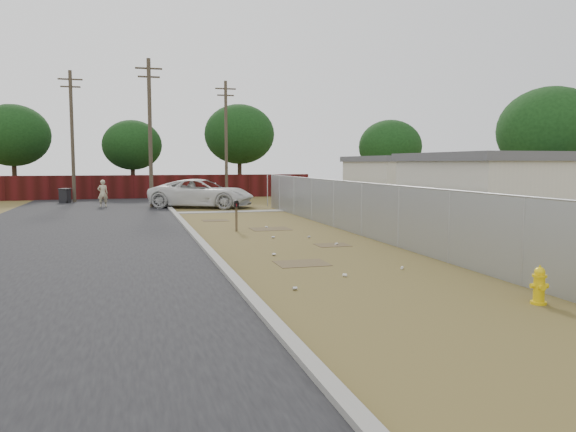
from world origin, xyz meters
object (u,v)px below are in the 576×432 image
object	(u,v)px
fire_hydrant	(539,286)
mailbox	(236,207)
pickup_truck	(202,193)
pedestrian	(103,193)
trash_bin	(65,196)

from	to	relation	value
fire_hydrant	mailbox	world-z (taller)	mailbox
mailbox	pickup_truck	world-z (taller)	pickup_truck
fire_hydrant	pedestrian	size ratio (longest dim) A/B	0.45
mailbox	pedestrian	world-z (taller)	pedestrian
pickup_truck	pedestrian	distance (m)	6.24
mailbox	pickup_truck	distance (m)	12.32
fire_hydrant	trash_bin	distance (m)	34.00
fire_hydrant	mailbox	distance (m)	13.59
pickup_truck	pedestrian	world-z (taller)	pickup_truck
fire_hydrant	mailbox	xyz separation A→B (m)	(-3.53, 13.10, 0.64)
fire_hydrant	mailbox	bearing A→B (deg)	105.09
mailbox	pedestrian	bearing A→B (deg)	111.60
pedestrian	trash_bin	distance (m)	5.09
fire_hydrant	pickup_truck	xyz separation A→B (m)	(-3.37, 25.43, 0.52)
fire_hydrant	pickup_truck	distance (m)	25.65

